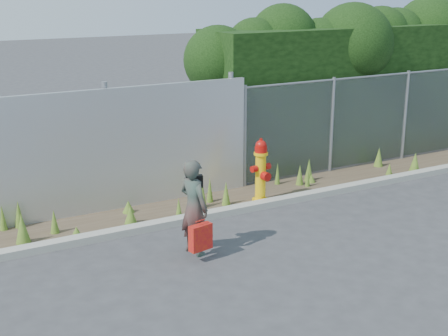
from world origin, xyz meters
TOP-DOWN VIEW (x-y plane):
  - ground at (0.00, 0.00)m, footprint 80.00×80.00m
  - curb at (0.00, 1.80)m, footprint 16.00×0.22m
  - weed_strip at (-0.77, 2.39)m, footprint 16.00×1.31m
  - corrugated_fence at (-3.25, 3.01)m, footprint 8.50×0.21m
  - chainlink_fence at (4.25, 3.00)m, footprint 6.50×0.07m
  - hedge at (4.47, 4.05)m, footprint 7.79×2.10m
  - fire_hydrant at (0.84, 2.07)m, footprint 0.41×0.37m
  - woman at (-1.25, 0.61)m, footprint 0.47×0.60m
  - red_tote_bag at (-1.29, 0.32)m, footprint 0.35×0.13m
  - black_shoulder_bag at (-1.18, 0.73)m, footprint 0.25×0.10m

SIDE VIEW (x-z plane):
  - ground at x=0.00m, z-range 0.00..0.00m
  - curb at x=0.00m, z-range 0.00..0.12m
  - weed_strip at x=-0.77m, z-range -0.14..0.40m
  - red_tote_bag at x=-1.29m, z-range 0.14..0.60m
  - fire_hydrant at x=0.84m, z-range -0.02..1.20m
  - woman at x=-1.25m, z-range 0.00..1.46m
  - chainlink_fence at x=4.25m, z-range 0.01..2.06m
  - black_shoulder_bag at x=-1.18m, z-range 1.00..1.19m
  - corrugated_fence at x=-3.25m, z-range -0.05..2.25m
  - hedge at x=4.47m, z-range 0.19..3.83m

